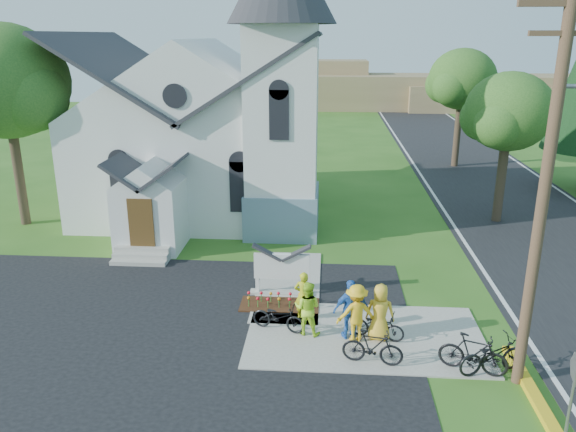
# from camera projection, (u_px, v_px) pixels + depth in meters

# --- Properties ---
(ground) EXTENTS (120.00, 120.00, 0.00)m
(ground) POSITION_uv_depth(u_px,v_px,m) (314.00, 344.00, 16.33)
(ground) COLOR #2F5D1A
(ground) RESTS_ON ground
(parking_lot) EXTENTS (20.00, 16.00, 0.02)m
(parking_lot) POSITION_uv_depth(u_px,v_px,m) (49.00, 373.00, 14.90)
(parking_lot) COLOR black
(parking_lot) RESTS_ON ground
(road) EXTENTS (8.00, 90.00, 0.02)m
(road) POSITION_uv_depth(u_px,v_px,m) (509.00, 203.00, 29.90)
(road) COLOR black
(road) RESTS_ON ground
(sidewalk) EXTENTS (7.00, 4.00, 0.05)m
(sidewalk) POSITION_uv_depth(u_px,v_px,m) (365.00, 336.00, 16.70)
(sidewalk) COLOR gray
(sidewalk) RESTS_ON ground
(church) EXTENTS (12.35, 12.00, 13.00)m
(church) POSITION_uv_depth(u_px,v_px,m) (209.00, 108.00, 26.94)
(church) COLOR white
(church) RESTS_ON ground
(church_sign) EXTENTS (2.20, 0.40, 1.70)m
(church_sign) POSITION_uv_depth(u_px,v_px,m) (282.00, 267.00, 19.14)
(church_sign) COLOR gray
(church_sign) RESTS_ON ground
(flower_bed) EXTENTS (2.60, 1.10, 0.07)m
(flower_bed) POSITION_uv_depth(u_px,v_px,m) (280.00, 305.00, 18.59)
(flower_bed) COLOR #371A0F
(flower_bed) RESTS_ON ground
(utility_pole) EXTENTS (3.45, 0.28, 10.00)m
(utility_pole) POSITION_uv_depth(u_px,v_px,m) (549.00, 179.00, 12.89)
(utility_pole) COLOR #4C3426
(utility_pole) RESTS_ON ground
(stop_sign) EXTENTS (0.11, 0.76, 2.48)m
(stop_sign) POSITION_uv_depth(u_px,v_px,m) (576.00, 384.00, 11.43)
(stop_sign) COLOR gray
(stop_sign) RESTS_ON ground
(tree_lot_corner) EXTENTS (5.60, 5.60, 9.15)m
(tree_lot_corner) POSITION_uv_depth(u_px,v_px,m) (5.00, 82.00, 24.74)
(tree_lot_corner) COLOR #3C2921
(tree_lot_corner) RESTS_ON ground
(tree_road_near) EXTENTS (4.00, 4.00, 7.05)m
(tree_road_near) POSITION_uv_depth(u_px,v_px,m) (509.00, 112.00, 25.55)
(tree_road_near) COLOR #3C2921
(tree_road_near) RESTS_ON ground
(tree_road_mid) EXTENTS (4.40, 4.40, 7.80)m
(tree_road_mid) POSITION_uv_depth(u_px,v_px,m) (462.00, 80.00, 36.73)
(tree_road_mid) COLOR #3C2921
(tree_road_mid) RESTS_ON ground
(distant_hills) EXTENTS (61.00, 10.00, 5.60)m
(distant_hills) POSITION_uv_depth(u_px,v_px,m) (354.00, 90.00, 68.91)
(distant_hills) COLOR olive
(distant_hills) RESTS_ON ground
(cyclist_0) EXTENTS (0.60, 0.42, 1.58)m
(cyclist_0) POSITION_uv_depth(u_px,v_px,m) (303.00, 296.00, 17.44)
(cyclist_0) COLOR #B4BA15
(cyclist_0) RESTS_ON sidewalk
(bike_0) EXTENTS (1.76, 1.05, 0.87)m
(bike_0) POSITION_uv_depth(u_px,v_px,m) (278.00, 317.00, 16.87)
(bike_0) COLOR black
(bike_0) RESTS_ON sidewalk
(cyclist_1) EXTENTS (0.93, 0.80, 1.66)m
(cyclist_1) POSITION_uv_depth(u_px,v_px,m) (307.00, 308.00, 16.57)
(cyclist_1) COLOR #B2E82B
(cyclist_1) RESTS_ON sidewalk
(bike_1) EXTENTS (1.71, 0.76, 1.00)m
(bike_1) POSITION_uv_depth(u_px,v_px,m) (373.00, 347.00, 15.11)
(bike_1) COLOR black
(bike_1) RESTS_ON sidewalk
(cyclist_2) EXTENTS (1.16, 0.75, 1.83)m
(cyclist_2) POSITION_uv_depth(u_px,v_px,m) (351.00, 309.00, 16.31)
(cyclist_2) COLOR blue
(cyclist_2) RESTS_ON sidewalk
(bike_2) EXTENTS (1.69, 1.00, 0.84)m
(bike_2) POSITION_uv_depth(u_px,v_px,m) (377.00, 326.00, 16.40)
(bike_2) COLOR black
(bike_2) RESTS_ON sidewalk
(cyclist_3) EXTENTS (1.26, 0.89, 1.76)m
(cyclist_3) POSITION_uv_depth(u_px,v_px,m) (356.00, 313.00, 16.16)
(cyclist_3) COLOR yellow
(cyclist_3) RESTS_ON sidewalk
(bike_3) EXTENTS (1.86, 1.12, 1.08)m
(bike_3) POSITION_uv_depth(u_px,v_px,m) (473.00, 354.00, 14.73)
(bike_3) COLOR black
(bike_3) RESTS_ON sidewalk
(cyclist_4) EXTENTS (0.92, 0.67, 1.73)m
(cyclist_4) POSITION_uv_depth(u_px,v_px,m) (380.00, 312.00, 16.24)
(cyclist_4) COLOR gold
(cyclist_4) RESTS_ON sidewalk
(bike_4) EXTENTS (2.04, 1.29, 1.01)m
(bike_4) POSITION_uv_depth(u_px,v_px,m) (492.00, 355.00, 14.71)
(bike_4) COLOR black
(bike_4) RESTS_ON sidewalk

